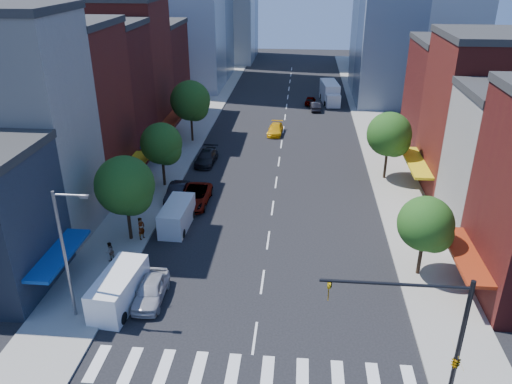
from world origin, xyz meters
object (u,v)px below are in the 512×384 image
Objects in this scene: parked_car_front at (151,290)px; parked_car_second at (177,192)px; parked_car_third at (195,196)px; traffic_car_oncoming at (315,106)px; pedestrian_far at (110,252)px; box_truck at (330,93)px; parked_car_rear at (206,157)px; cargo_van_far at (177,216)px; taxi at (275,129)px; pedestrian_near at (141,228)px; cargo_van_near at (118,291)px; traffic_car_far at (310,100)px.

parked_car_front is 16.04m from parked_car_second.
traffic_car_oncoming is at bearing 71.34° from parked_car_third.
parked_car_third is at bearing -175.95° from pedestrian_far.
parked_car_front is at bearing -111.44° from box_truck.
parked_car_third is 10.58m from parked_car_rear.
traffic_car_oncoming is 5.67m from box_truck.
parked_car_front is 1.05× the size of parked_car_second.
cargo_van_far is 1.30× the size of traffic_car_oncoming.
traffic_car_oncoming is at bearing 68.41° from parked_car_second.
taxi is 1.13× the size of traffic_car_oncoming.
parked_car_second is 0.98× the size of taxi.
traffic_car_oncoming is at bearing 63.69° from parked_car_rear.
parked_car_front is 1.03× the size of taxi.
cargo_van_far is 2.70× the size of pedestrian_near.
parked_car_second is (-2.00, 15.91, -0.06)m from parked_car_front.
cargo_van_near reaches higher than pedestrian_near.
pedestrian_near is at bearing 78.48° from traffic_car_far.
cargo_van_far is at bearing 66.28° from traffic_car_oncoming.
parked_car_rear reaches higher than traffic_car_oncoming.
cargo_van_near is 1.50× the size of traffic_car_far.
parked_car_third is 2.91× the size of pedestrian_near.
parked_car_front is 0.58× the size of box_truck.
taxi is 13.36m from traffic_car_oncoming.
box_truck is (15.27, 28.51, 0.78)m from parked_car_rear.
traffic_car_oncoming is 0.50× the size of box_truck.
cargo_van_near is at bearing -90.32° from parked_car_rear.
traffic_car_oncoming is at bearing 107.51° from traffic_car_far.
cargo_van_far is at bearing -75.10° from parked_car_second.
pedestrian_far reaches higher than parked_car_third.
traffic_car_far is 0.47× the size of box_truck.
parked_car_front reaches higher than traffic_car_oncoming.
parked_car_third is (2.00, -0.91, 0.05)m from parked_car_second.
traffic_car_oncoming is at bearing 73.82° from cargo_van_far.
traffic_car_oncoming is 2.07× the size of pedestrian_near.
pedestrian_far is (-1.45, -3.47, -0.19)m from pedestrian_near.
parked_car_second is at bearing 61.41° from traffic_car_oncoming.
traffic_car_far is at bearing -84.45° from traffic_car_oncoming.
pedestrian_far is at bearing -100.94° from parked_car_second.
traffic_car_far is at bearing -160.73° from box_truck.
taxi is (6.50, 36.84, -0.14)m from parked_car_front.
cargo_van_far is (1.38, 10.99, -0.07)m from cargo_van_near.
cargo_van_far is (1.37, -5.66, 0.36)m from parked_car_second.
parked_car_third reaches higher than traffic_car_oncoming.
cargo_van_near is at bearing -113.20° from box_truck.
taxi is at bearing 60.08° from traffic_car_oncoming.
taxi is 34.29m from pedestrian_far.
taxi is (7.32, 11.29, -0.07)m from parked_car_rear.
pedestrian_far reaches higher than traffic_car_oncoming.
taxi is at bearing -171.71° from pedestrian_far.
pedestrian_near is at bearing 102.01° from cargo_van_near.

